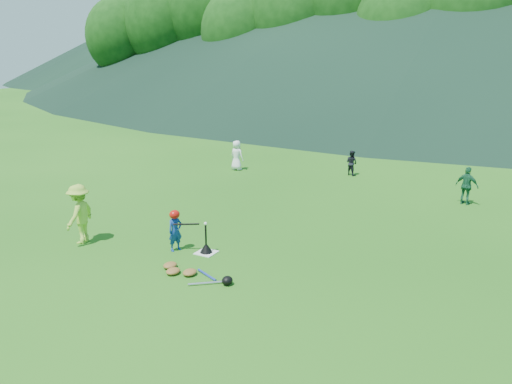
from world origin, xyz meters
TOP-DOWN VIEW (x-y plane):
  - ground at (0.00, 0.00)m, footprint 120.00×120.00m
  - home_plate at (0.00, 0.00)m, footprint 0.45×0.45m
  - baseball at (0.00, 0.00)m, footprint 0.08×0.08m
  - batter_child at (-0.74, -0.20)m, footprint 0.36×0.42m
  - adult_coach at (-3.14, -0.89)m, footprint 0.77×1.07m
  - fielder_a at (-3.88, 8.07)m, footprint 0.64×0.47m
  - fielder_b at (0.54, 9.38)m, footprint 0.57×0.51m
  - fielder_c at (4.95, 7.23)m, footprint 0.76×0.47m
  - batting_tee at (0.00, 0.00)m, footprint 0.30×0.30m
  - batter_gear at (-0.71, -0.20)m, footprint 0.71×0.32m
  - equipment_pile at (0.38, -1.21)m, footprint 1.80×0.76m
  - outfield_fence at (0.00, 28.00)m, footprint 70.07×0.08m
  - tree_line at (0.20, 33.83)m, footprint 70.04×11.40m

SIDE VIEW (x-z plane):
  - ground at x=0.00m, z-range 0.00..0.00m
  - home_plate at x=0.00m, z-range 0.00..0.02m
  - equipment_pile at x=0.38m, z-range -0.03..0.16m
  - batting_tee at x=0.00m, z-range -0.21..0.47m
  - fielder_b at x=0.54m, z-range 0.00..0.98m
  - batter_child at x=-0.74m, z-range 0.00..0.98m
  - fielder_c at x=4.95m, z-range 0.00..1.20m
  - fielder_a at x=-3.88m, z-range 0.00..1.21m
  - outfield_fence at x=0.00m, z-range 0.03..1.36m
  - baseball at x=0.00m, z-range 0.70..0.78m
  - adult_coach at x=-3.14m, z-range 0.00..1.50m
  - batter_gear at x=-0.71m, z-range 0.72..1.06m
  - tree_line at x=0.20m, z-range 0.80..15.62m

